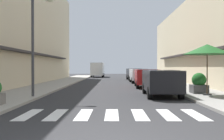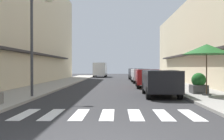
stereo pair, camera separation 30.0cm
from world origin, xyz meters
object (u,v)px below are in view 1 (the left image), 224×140
at_px(parked_car_mid, 147,76).
at_px(parked_car_far, 139,74).
at_px(parked_car_near, 161,80).
at_px(cafe_umbrella, 207,49).
at_px(planter_midblock, 199,84).
at_px(street_lamp, 36,34).
at_px(delivery_van, 98,69).
at_px(parked_car_distant, 134,73).

relative_size(parked_car_mid, parked_car_far, 1.06).
bearing_deg(parked_car_near, parked_car_far, 90.00).
distance_m(parked_car_mid, cafe_umbrella, 7.46).
bearing_deg(cafe_umbrella, planter_midblock, 94.85).
bearing_deg(parked_car_near, street_lamp, -170.29).
height_order(parked_car_mid, delivery_van, delivery_van).
bearing_deg(street_lamp, planter_midblock, 10.98).
xyz_separation_m(parked_car_distant, cafe_umbrella, (2.41, -19.07, 1.67)).
xyz_separation_m(parked_car_distant, planter_midblock, (2.32, -18.00, -0.25)).
bearing_deg(delivery_van, parked_car_far, -71.79).
xyz_separation_m(cafe_umbrella, planter_midblock, (-0.09, 1.07, -1.91)).
height_order(parked_car_far, parked_car_distant, same).
distance_m(parked_car_far, street_lamp, 15.36).
distance_m(parked_car_near, planter_midblock, 2.41).
relative_size(parked_car_distant, planter_midblock, 3.67).
relative_size(parked_car_near, parked_car_mid, 0.98).
height_order(cafe_umbrella, planter_midblock, cafe_umbrella).
height_order(street_lamp, cafe_umbrella, street_lamp).
bearing_deg(parked_car_near, planter_midblock, 14.55).
relative_size(parked_car_mid, parked_car_distant, 1.02).
xyz_separation_m(parked_car_mid, cafe_umbrella, (2.41, -6.86, 1.67)).
height_order(parked_car_mid, parked_car_distant, same).
distance_m(parked_car_distant, street_lamp, 20.97).
bearing_deg(delivery_van, cafe_umbrella, -75.15).
relative_size(parked_car_far, planter_midblock, 3.53).
bearing_deg(planter_midblock, street_lamp, -169.02).
relative_size(parked_car_distant, cafe_umbrella, 1.58).
height_order(parked_car_mid, planter_midblock, parked_car_mid).
bearing_deg(parked_car_distant, planter_midblock, -82.67).
height_order(parked_car_near, planter_midblock, parked_car_near).
bearing_deg(parked_car_mid, cafe_umbrella, -70.66).
bearing_deg(street_lamp, delivery_van, 87.39).
distance_m(parked_car_far, cafe_umbrella, 13.28).
distance_m(parked_car_near, delivery_van, 29.10).
bearing_deg(parked_car_near, parked_car_mid, 90.00).
bearing_deg(planter_midblock, parked_car_distant, 97.33).
relative_size(parked_car_far, delivery_van, 0.77).
bearing_deg(delivery_van, street_lamp, -92.61).
xyz_separation_m(parked_car_mid, parked_car_far, (0.00, 6.10, -0.00)).
bearing_deg(delivery_van, parked_car_distant, -62.08).
xyz_separation_m(delivery_van, cafe_umbrella, (7.71, -29.07, 1.18)).
height_order(delivery_van, cafe_umbrella, cafe_umbrella).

